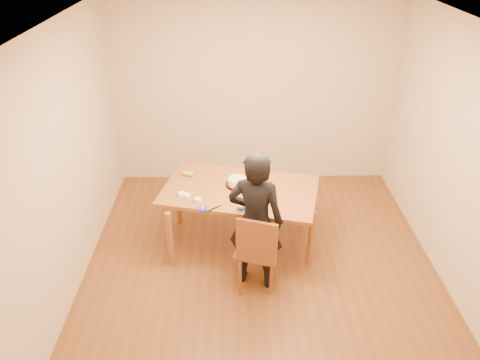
{
  "coord_description": "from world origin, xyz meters",
  "views": [
    {
      "loc": [
        -0.3,
        -4.11,
        3.52
      ],
      "look_at": [
        -0.23,
        0.54,
        0.9
      ],
      "focal_mm": 35.0,
      "sensor_mm": 36.0,
      "label": 1
    }
  ],
  "objects_px": {
    "person": "(256,221)",
    "cake": "(237,182)",
    "dining_chair": "(255,251)",
    "cake_plate": "(237,185)",
    "dining_table": "(240,191)"
  },
  "relations": [
    {
      "from": "dining_table",
      "to": "cake_plate",
      "type": "xyz_separation_m",
      "value": [
        -0.03,
        0.07,
        0.03
      ]
    },
    {
      "from": "dining_table",
      "to": "dining_chair",
      "type": "xyz_separation_m",
      "value": [
        0.15,
        -0.78,
        -0.28
      ]
    },
    {
      "from": "person",
      "to": "cake",
      "type": "bearing_deg",
      "value": -62.31
    },
    {
      "from": "cake_plate",
      "to": "cake",
      "type": "distance_m",
      "value": 0.05
    },
    {
      "from": "dining_chair",
      "to": "cake_plate",
      "type": "xyz_separation_m",
      "value": [
        -0.18,
        0.85,
        0.31
      ]
    },
    {
      "from": "dining_table",
      "to": "person",
      "type": "bearing_deg",
      "value": -65.2
    },
    {
      "from": "dining_chair",
      "to": "person",
      "type": "xyz_separation_m",
      "value": [
        -0.0,
        0.05,
        0.34
      ]
    },
    {
      "from": "cake",
      "to": "person",
      "type": "height_order",
      "value": "person"
    },
    {
      "from": "cake_plate",
      "to": "person",
      "type": "bearing_deg",
      "value": -77.43
    },
    {
      "from": "dining_chair",
      "to": "cake_plate",
      "type": "bearing_deg",
      "value": 119.76
    },
    {
      "from": "cake_plate",
      "to": "dining_table",
      "type": "bearing_deg",
      "value": -68.56
    },
    {
      "from": "dining_chair",
      "to": "person",
      "type": "height_order",
      "value": "person"
    },
    {
      "from": "dining_chair",
      "to": "person",
      "type": "bearing_deg",
      "value": 107.84
    },
    {
      "from": "cake_plate",
      "to": "person",
      "type": "relative_size",
      "value": 0.17
    },
    {
      "from": "dining_table",
      "to": "person",
      "type": "distance_m",
      "value": 0.75
    }
  ]
}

